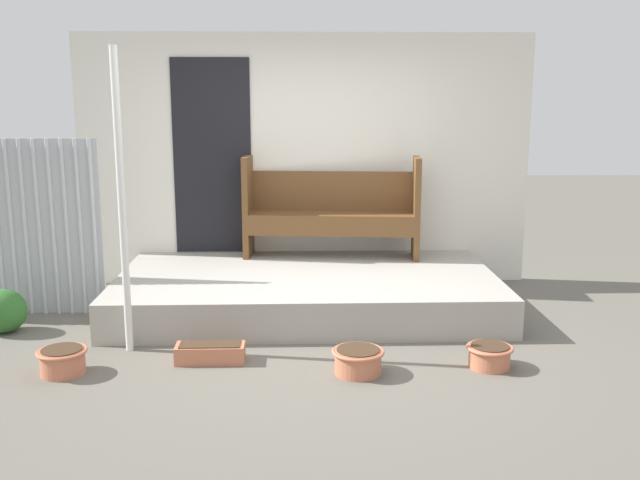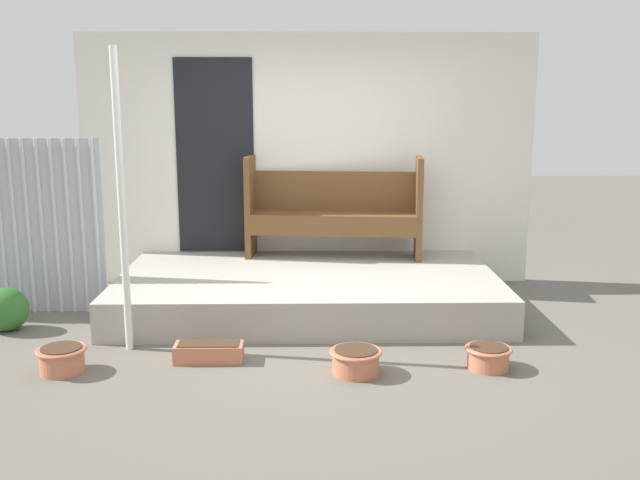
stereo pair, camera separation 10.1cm
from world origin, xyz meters
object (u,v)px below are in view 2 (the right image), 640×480
at_px(support_post, 122,203).
at_px(planter_box_rect, 209,352).
at_px(flower_pot_right, 488,356).
at_px(shrub_by_fence, 6,309).
at_px(flower_pot_left, 62,358).
at_px(bench, 334,207).
at_px(flower_pot_middle, 356,360).

distance_m(support_post, planter_box_rect, 1.32).
distance_m(flower_pot_right, shrub_by_fence, 4.01).
distance_m(support_post, flower_pot_left, 1.22).
bearing_deg(planter_box_rect, bench, 63.86).
xyz_separation_m(support_post, shrub_by_fence, (-1.16, 0.46, -0.98)).
height_order(support_post, bench, support_post).
relative_size(planter_box_rect, shrub_by_fence, 1.34).
height_order(support_post, flower_pot_right, support_post).
height_order(flower_pot_middle, planter_box_rect, flower_pot_middle).
xyz_separation_m(flower_pot_middle, flower_pot_right, (0.98, 0.09, -0.01)).
height_order(bench, shrub_by_fence, bench).
xyz_separation_m(bench, flower_pot_middle, (0.08, -2.33, -0.76)).
bearing_deg(flower_pot_middle, support_post, 162.85).
xyz_separation_m(bench, planter_box_rect, (-1.02, -2.07, -0.79)).
height_order(flower_pot_left, flower_pot_right, flower_pot_left).
bearing_deg(flower_pot_middle, flower_pot_left, 178.35).
distance_m(bench, flower_pot_right, 2.60).
bearing_deg(bench, flower_pot_right, -59.44).
xyz_separation_m(support_post, bench, (1.69, 1.79, -0.31)).
distance_m(flower_pot_left, flower_pot_middle, 2.13).
relative_size(bench, flower_pot_right, 5.23).
distance_m(support_post, flower_pot_right, 2.98).
bearing_deg(support_post, flower_pot_middle, -17.15).
bearing_deg(bench, flower_pot_left, -126.79).
height_order(support_post, flower_pot_middle, support_post).
xyz_separation_m(support_post, planter_box_rect, (0.67, -0.28, -1.10)).
bearing_deg(support_post, planter_box_rect, -22.98).
height_order(flower_pot_right, shrub_by_fence, shrub_by_fence).
height_order(support_post, shrub_by_fence, support_post).
bearing_deg(shrub_by_fence, flower_pot_right, -13.27).
relative_size(flower_pot_left, flower_pot_right, 1.04).
bearing_deg(flower_pot_right, bench, 115.24).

